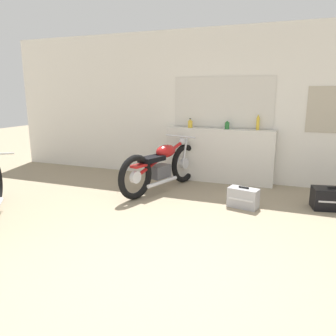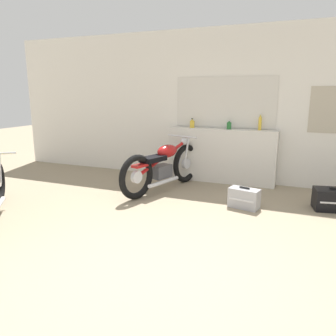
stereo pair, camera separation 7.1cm
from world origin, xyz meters
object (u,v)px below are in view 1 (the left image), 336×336
at_px(bottle_left_center, 227,125).
at_px(bottle_leftmost, 190,124).
at_px(hard_case_black, 334,199).
at_px(motorcycle_red, 162,166).
at_px(hard_case_silver, 243,198).
at_px(bottle_center, 258,122).

bearing_deg(bottle_left_center, bottle_leftmost, 179.84).
xyz_separation_m(bottle_left_center, hard_case_black, (1.76, -0.88, -0.92)).
bearing_deg(hard_case_black, motorcycle_red, 179.84).
distance_m(bottle_leftmost, hard_case_silver, 2.00).
bearing_deg(bottle_leftmost, motorcycle_red, -104.10).
relative_size(motorcycle_red, hard_case_black, 3.04).
bearing_deg(bottle_leftmost, hard_case_black, -19.74).
xyz_separation_m(bottle_center, hard_case_black, (1.23, -0.95, -0.98)).
xyz_separation_m(motorcycle_red, hard_case_black, (2.68, -0.01, -0.27)).
distance_m(bottle_left_center, hard_case_black, 2.17).
distance_m(motorcycle_red, hard_case_silver, 1.53).
xyz_separation_m(bottle_leftmost, bottle_left_center, (0.70, -0.00, -0.00)).
distance_m(bottle_center, hard_case_silver, 1.67).
bearing_deg(motorcycle_red, bottle_leftmost, 75.90).
height_order(bottle_leftmost, hard_case_silver, bottle_leftmost).
relative_size(hard_case_black, hard_case_silver, 1.38).
xyz_separation_m(bottle_leftmost, motorcycle_red, (-0.22, -0.88, -0.66)).
bearing_deg(motorcycle_red, hard_case_black, -0.16).
height_order(bottle_center, hard_case_black, bottle_center).
height_order(bottle_left_center, bottle_center, bottle_center).
bearing_deg(motorcycle_red, bottle_center, 32.89).
bearing_deg(hard_case_silver, motorcycle_red, 164.43).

